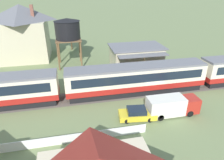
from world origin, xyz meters
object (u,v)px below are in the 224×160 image
Objects in this scene: station_building at (136,58)px; delivery_truck_red at (172,106)px; parked_car_yellow at (137,114)px; passenger_train at (138,78)px; water_tower at (67,30)px; yard_tree_0 at (70,32)px; station_house_grey_roof at (23,32)px.

station_building reaches higher than delivery_truck_red.
station_building is at bearing 79.30° from parked_car_yellow.
water_tower is (-9.27, 12.88, 4.58)m from passenger_train.
water_tower is 10.93m from yard_tree_0.
yard_tree_0 reaches higher than station_building.
water_tower reaches higher than station_building.
station_house_grey_roof is 1.22× the size of water_tower.
passenger_train is at bearing 77.44° from parked_car_yellow.
parked_car_yellow is (-4.42, -14.13, -1.64)m from station_building.
passenger_train is 25.13m from yard_tree_0.
station_building is at bearing -54.50° from yard_tree_0.
water_tower is (8.74, -6.01, 1.28)m from station_house_grey_roof.
water_tower reaches higher than yard_tree_0.
station_house_grey_roof is at bearing 145.49° from water_tower.
passenger_train is 8.35m from station_building.
passenger_train is 13.79× the size of parked_car_yellow.
yard_tree_0 is (0.53, 10.60, -2.60)m from water_tower.
passenger_train is at bearing 109.23° from delivery_truck_red.
passenger_train is 6.67m from parked_car_yellow.
station_house_grey_roof reaches higher than station_building.
water_tower is 1.42× the size of delivery_truck_red.
yard_tree_0 is (-10.88, 29.63, 3.05)m from delivery_truck_red.
station_building is 2.09× the size of parked_car_yellow.
water_tower is 1.99× the size of parked_car_yellow.
station_building is 14.21m from delivery_truck_red.
delivery_truck_red is (-0.15, -14.17, -1.06)m from station_building.
water_tower is 22.89m from delivery_truck_red.
station_house_grey_roof reaches higher than passenger_train.
yard_tree_0 is (-6.61, 29.59, 3.63)m from parked_car_yellow.
water_tower is at bearing -92.88° from yard_tree_0.
water_tower is 21.22m from parked_car_yellow.
yard_tree_0 reaches higher than parked_car_yellow.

